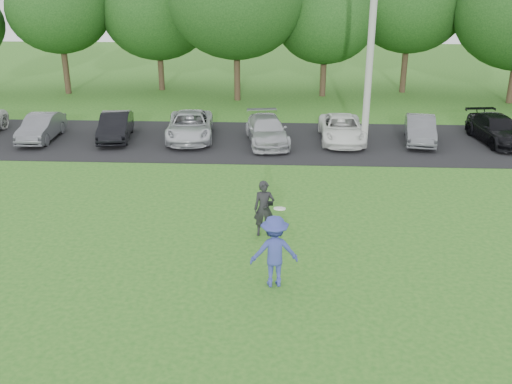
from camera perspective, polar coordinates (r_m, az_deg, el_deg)
ground at (r=13.17m, az=-0.78°, el=-10.84°), size 100.00×100.00×0.00m
parking_lot at (r=25.14m, az=1.10°, el=5.10°), size 32.00×6.50×0.03m
utility_pole at (r=23.63m, az=11.59°, el=16.73°), size 0.28×0.28×10.62m
frisbee_player at (r=13.38m, az=1.85°, el=-5.94°), size 1.23×0.83×2.09m
camera_bystander at (r=15.91m, az=0.82°, el=-1.67°), size 0.60×0.44×1.60m
parked_cars at (r=24.98m, az=-0.09°, el=6.42°), size 28.83×4.90×1.24m
tree_row at (r=33.97m, az=4.40°, el=17.64°), size 42.39×9.85×8.64m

